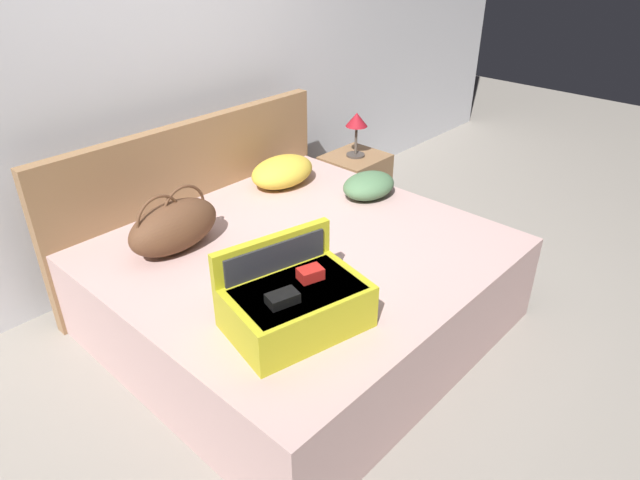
{
  "coord_description": "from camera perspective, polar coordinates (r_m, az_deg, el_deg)",
  "views": [
    {
      "loc": [
        -1.83,
        -1.44,
        2.06
      ],
      "look_at": [
        0.0,
        0.26,
        0.62
      ],
      "focal_mm": 31.46,
      "sensor_mm": 36.0,
      "label": 1
    }
  ],
  "objects": [
    {
      "name": "ground_plane",
      "position": [
        3.11,
        3.62,
        -11.59
      ],
      "size": [
        12.0,
        12.0,
        0.0
      ],
      "primitive_type": "plane",
      "color": "gray"
    },
    {
      "name": "back_wall",
      "position": [
        3.67,
        -16.83,
        16.83
      ],
      "size": [
        8.0,
        0.1,
        2.6
      ],
      "primitive_type": "cube",
      "color": "silver",
      "rests_on": "ground"
    },
    {
      "name": "bed",
      "position": [
        3.16,
        -1.84,
        -4.8
      ],
      "size": [
        1.96,
        1.83,
        0.52
      ],
      "primitive_type": "cube",
      "color": "#BC9993",
      "rests_on": "ground"
    },
    {
      "name": "headboard",
      "position": [
        3.69,
        -12.6,
        4.19
      ],
      "size": [
        2.0,
        0.08,
        1.0
      ],
      "primitive_type": "cube",
      "color": "olive",
      "rests_on": "ground"
    },
    {
      "name": "hard_case_large",
      "position": [
        2.4,
        -2.56,
        -6.31
      ],
      "size": [
        0.65,
        0.52,
        0.36
      ],
      "rotation": [
        0.0,
        0.0,
        -0.22
      ],
      "color": "gold",
      "rests_on": "bed"
    },
    {
      "name": "duffel_bag",
      "position": [
        3.03,
        -14.63,
        1.38
      ],
      "size": [
        0.54,
        0.29,
        0.34
      ],
      "rotation": [
        0.0,
        0.0,
        0.04
      ],
      "color": "brown",
      "rests_on": "bed"
    },
    {
      "name": "pillow_near_headboard",
      "position": [
        3.71,
        -3.85,
        6.96
      ],
      "size": [
        0.46,
        0.32,
        0.19
      ],
      "primitive_type": "ellipsoid",
      "rotation": [
        0.0,
        0.0,
        -0.0
      ],
      "color": "gold",
      "rests_on": "bed"
    },
    {
      "name": "pillow_center_head",
      "position": [
        3.55,
        4.98,
        5.55
      ],
      "size": [
        0.39,
        0.31,
        0.16
      ],
      "primitive_type": "ellipsoid",
      "rotation": [
        0.0,
        0.0,
        -0.12
      ],
      "color": "#4C724C",
      "rests_on": "bed"
    },
    {
      "name": "nightstand",
      "position": [
        4.37,
        3.52,
        5.48
      ],
      "size": [
        0.44,
        0.4,
        0.5
      ],
      "primitive_type": "cube",
      "color": "olive",
      "rests_on": "ground"
    },
    {
      "name": "table_lamp",
      "position": [
        4.19,
        3.74,
        11.73
      ],
      "size": [
        0.16,
        0.16,
        0.33
      ],
      "color": "#3F3833",
      "rests_on": "nightstand"
    }
  ]
}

